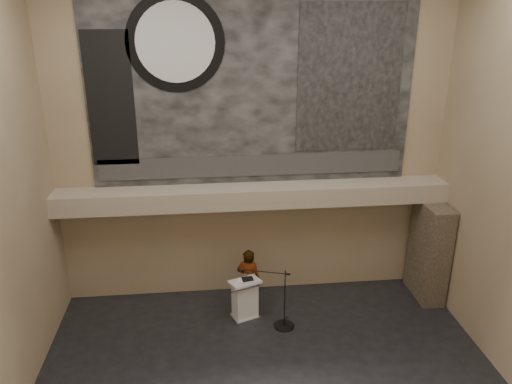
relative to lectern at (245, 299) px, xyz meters
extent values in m
cube|color=#897657|center=(0.35, 1.44, 3.70)|extent=(10.00, 0.02, 8.50)
cube|color=#897657|center=(0.35, -6.56, 3.70)|extent=(10.00, 0.02, 8.50)
cube|color=gray|center=(0.35, 1.04, 2.40)|extent=(10.00, 0.80, 0.50)
cylinder|color=#B2893D|center=(-1.25, 0.99, 2.12)|extent=(0.04, 0.04, 0.06)
cylinder|color=#B2893D|center=(2.25, 0.99, 2.12)|extent=(0.04, 0.04, 0.06)
cube|color=black|center=(0.35, 1.41, 5.15)|extent=(8.00, 0.05, 5.00)
cube|color=#2C2C2C|center=(0.35, 1.37, 3.10)|extent=(7.76, 0.02, 0.55)
cylinder|color=black|center=(-1.45, 1.37, 6.15)|extent=(2.30, 0.02, 2.30)
cylinder|color=silver|center=(-1.45, 1.35, 6.15)|extent=(1.84, 0.02, 1.84)
cube|color=black|center=(2.75, 1.37, 5.25)|extent=(2.60, 0.02, 3.60)
cube|color=black|center=(-3.05, 1.37, 4.85)|extent=(1.10, 0.02, 3.20)
cube|color=#3D3125|center=(5.00, 0.59, 0.80)|extent=(0.60, 1.40, 2.70)
cube|color=silver|center=(0.00, 0.00, -0.51)|extent=(0.78, 0.69, 0.08)
cube|color=white|center=(0.00, 0.00, 0.01)|extent=(0.68, 0.57, 0.96)
cube|color=white|center=(0.00, -0.02, 0.52)|extent=(0.87, 0.74, 0.13)
cube|color=black|center=(0.07, 0.02, 0.56)|extent=(0.30, 0.25, 0.04)
cube|color=white|center=(-0.11, -0.02, 0.55)|extent=(0.29, 0.32, 0.00)
imported|color=silver|center=(0.13, 0.44, 0.30)|extent=(0.72, 0.58, 1.71)
cylinder|color=black|center=(0.94, -0.45, -0.54)|extent=(0.52, 0.52, 0.02)
cylinder|color=black|center=(0.94, -0.45, 0.23)|extent=(0.03, 0.03, 1.58)
cylinder|color=black|center=(0.42, -0.29, 0.94)|extent=(1.16, 0.38, 0.02)
camera|label=1|loc=(-0.87, -10.77, 7.00)|focal=35.00mm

